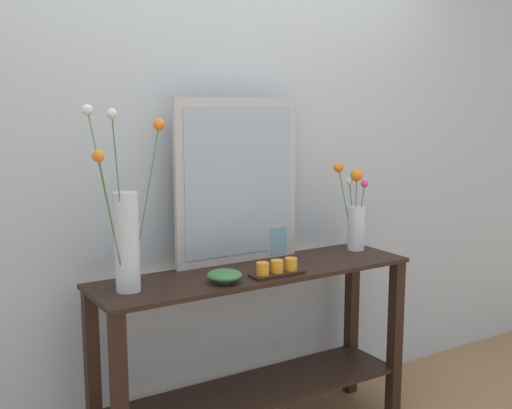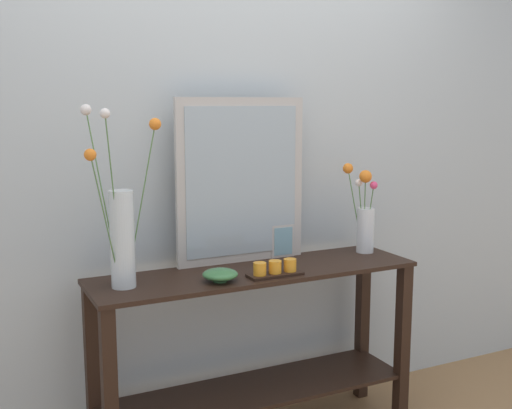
% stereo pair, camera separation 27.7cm
% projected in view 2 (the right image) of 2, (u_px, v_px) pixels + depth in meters
% --- Properties ---
extents(wall_back, '(6.40, 0.08, 2.70)m').
position_uv_depth(wall_back, '(227.00, 148.00, 3.02)').
color(wall_back, '#B2BCC1').
rests_on(wall_back, ground).
extents(console_table, '(1.50, 0.41, 0.82)m').
position_uv_depth(console_table, '(256.00, 336.00, 2.87)').
color(console_table, black).
rests_on(console_table, ground).
extents(mirror_leaning, '(0.64, 0.03, 0.77)m').
position_uv_depth(mirror_leaning, '(241.00, 181.00, 2.91)').
color(mirror_leaning, '#B7B2AD').
rests_on(mirror_leaning, console_table).
extents(tall_vase_left, '(0.33, 0.26, 0.74)m').
position_uv_depth(tall_vase_left, '(122.00, 230.00, 2.52)').
color(tall_vase_left, silver).
rests_on(tall_vase_left, console_table).
extents(vase_right, '(0.13, 0.16, 0.44)m').
position_uv_depth(vase_right, '(364.00, 218.00, 3.13)').
color(vase_right, silver).
rests_on(vase_right, console_table).
extents(candle_tray, '(0.24, 0.09, 0.07)m').
position_uv_depth(candle_tray, '(275.00, 269.00, 2.72)').
color(candle_tray, black).
rests_on(candle_tray, console_table).
extents(picture_frame_small, '(0.12, 0.01, 0.16)m').
position_uv_depth(picture_frame_small, '(283.00, 241.00, 3.05)').
color(picture_frame_small, '#B7B2AD').
rests_on(picture_frame_small, console_table).
extents(decorative_bowl, '(0.15, 0.15, 0.05)m').
position_uv_depth(decorative_bowl, '(220.00, 274.00, 2.63)').
color(decorative_bowl, '#38703D').
rests_on(decorative_bowl, console_table).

